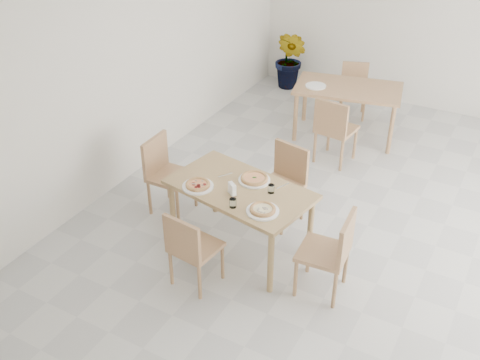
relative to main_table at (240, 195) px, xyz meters
The scene contains 21 objects.
main_table is the anchor object (origin of this frame).
chair_south 0.77m from the main_table, 99.10° to the right, with size 0.45×0.45×0.83m.
chair_north 0.75m from the main_table, 77.54° to the left, with size 0.52×0.52×0.89m.
chair_west 1.13m from the main_table, 168.29° to the left, with size 0.45×0.45×0.89m.
chair_east 1.09m from the main_table, ahead, with size 0.47×0.47×0.89m.
plate_margherita 0.22m from the main_table, 70.12° to the left, with size 0.32×0.32×0.02m, color white.
plate_mushroom 0.48m from the main_table, 34.16° to the right, with size 0.31×0.31×0.02m, color white.
plate_pepperoni 0.43m from the main_table, 152.16° to the right, with size 0.31×0.31×0.02m, color white.
pizza_margherita 0.23m from the main_table, 70.12° to the left, with size 0.30×0.30×0.03m.
pizza_mushroom 0.48m from the main_table, 34.16° to the right, with size 0.31×0.31×0.03m.
pizza_pepperoni 0.43m from the main_table, 152.16° to the right, with size 0.27×0.27×0.03m.
tumbler_a 0.37m from the main_table, 72.26° to the right, with size 0.07×0.07×0.09m, color white.
tumbler_b 0.34m from the main_table, 12.60° to the left, with size 0.07×0.07×0.09m, color white.
napkin_holder 0.21m from the main_table, 92.12° to the right, with size 0.12×0.11×0.13m.
fork_a 0.29m from the main_table, 152.11° to the left, with size 0.01×0.16×0.01m, color silver.
fork_b 0.44m from the main_table, 32.15° to the left, with size 0.01×0.16×0.01m, color silver.
second_table 2.95m from the main_table, 88.64° to the left, with size 1.58×1.11×0.75m.
chair_back_s 2.14m from the main_table, 84.84° to the left, with size 0.50×0.50×0.92m.
chair_back_n 3.72m from the main_table, 91.32° to the left, with size 0.51×0.51×0.80m.
plate_empty 2.77m from the main_table, 96.91° to the left, with size 0.28×0.28×0.02m, color white.
potted_plant 4.39m from the main_table, 107.94° to the left, with size 0.55×0.45×1.00m, color #326A1F.
Camera 1 is at (1.20, -5.10, 3.77)m, focal length 42.00 mm.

